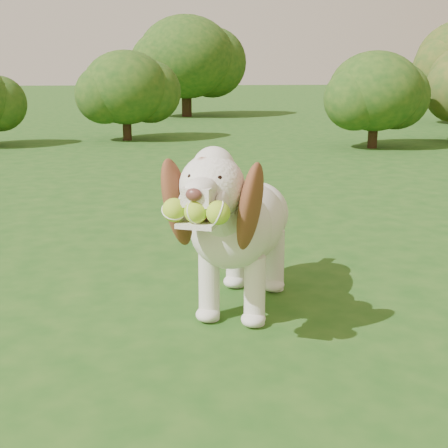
{
  "coord_description": "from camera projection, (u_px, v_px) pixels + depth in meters",
  "views": [
    {
      "loc": [
        -0.91,
        -2.45,
        1.18
      ],
      "look_at": [
        -0.65,
        0.17,
        0.51
      ],
      "focal_mm": 50.0,
      "sensor_mm": 36.0,
      "label": 1
    }
  ],
  "objects": [
    {
      "name": "ground",
      "position": [
        375.0,
        342.0,
        2.74
      ],
      "size": [
        80.0,
        80.0,
        0.0
      ],
      "primitive_type": "plane",
      "color": "#1C4B15",
      "rests_on": "ground"
    },
    {
      "name": "dog",
      "position": [
        239.0,
        220.0,
        2.98
      ],
      "size": [
        0.77,
        1.3,
        0.87
      ],
      "rotation": [
        0.0,
        0.0,
        -0.37
      ],
      "color": "silver",
      "rests_on": "ground"
    },
    {
      "name": "shrub_b",
      "position": [
        126.0,
        88.0,
        10.1
      ],
      "size": [
        1.4,
        1.4,
        1.45
      ],
      "color": "#382314",
      "rests_on": "ground"
    },
    {
      "name": "shrub_i",
      "position": [
        186.0,
        57.0,
        14.88
      ],
      "size": [
        2.31,
        2.31,
        2.39
      ],
      "color": "#382314",
      "rests_on": "ground"
    },
    {
      "name": "shrub_c",
      "position": [
        375.0,
        91.0,
        9.11
      ],
      "size": [
        1.36,
        1.36,
        1.41
      ],
      "color": "#382314",
      "rests_on": "ground"
    }
  ]
}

